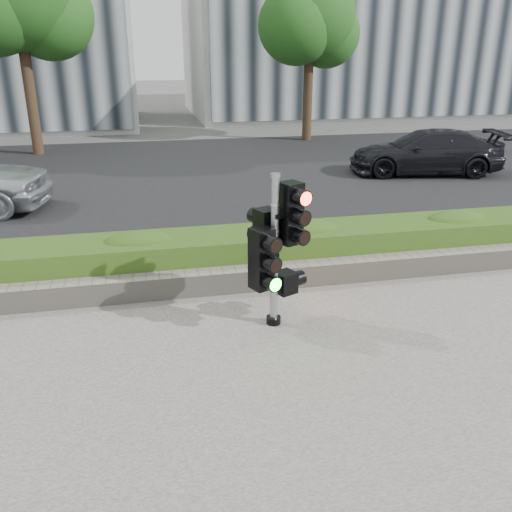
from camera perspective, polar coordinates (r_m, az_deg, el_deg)
The scene contains 8 objects.
ground at distance 6.58m, azimuth -0.85°, elevation -10.70°, with size 120.00×120.00×0.00m, color #51514C.
road at distance 15.90m, azimuth -8.04°, elevation 8.33°, with size 60.00×13.00×0.02m, color black.
curb at distance 9.35m, azimuth -4.66°, elevation -0.35°, with size 60.00×0.25×0.12m, color gray.
stone_wall at distance 8.15m, azimuth -3.49°, elevation -2.58°, with size 12.00×0.32×0.34m, color gray.
hedge at distance 8.68m, azimuth -4.18°, elevation 0.14°, with size 12.00×1.00×0.68m, color olive.
tree_right at distance 22.06m, azimuth 5.65°, elevation 23.63°, with size 4.10×3.58×6.53m.
traffic_signal at distance 6.86m, azimuth 1.99°, elevation 1.35°, with size 0.74×0.66×2.02m.
car_dark at distance 16.69m, azimuth 17.41°, elevation 10.42°, with size 1.76×4.32×1.25m, color black.
Camera 1 is at (-1.08, -5.49, 3.46)m, focal length 38.00 mm.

